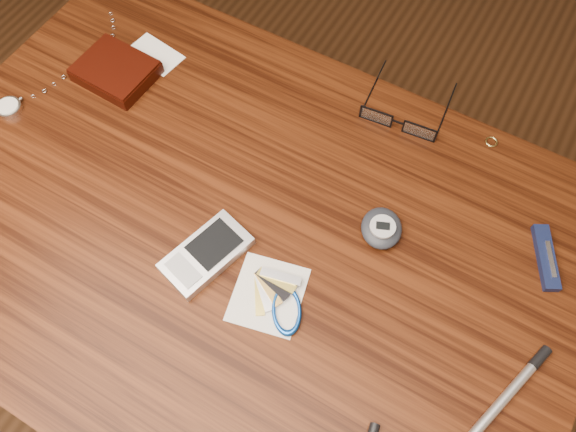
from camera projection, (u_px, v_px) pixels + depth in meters
name	position (u px, v px, depth m)	size (l,w,h in m)	color
ground	(258.00, 355.00, 1.46)	(3.80, 3.80, 0.00)	#472814
desk	(238.00, 254.00, 0.89)	(1.00, 0.70, 0.75)	#3A1809
wallet_and_card	(117.00, 71.00, 0.92)	(0.14, 0.15, 0.03)	black
eyeglasses	(399.00, 121.00, 0.87)	(0.14, 0.14, 0.03)	black
gold_ring	(491.00, 142.00, 0.87)	(0.02, 0.02, 0.00)	tan
pocket_watch	(13.00, 105.00, 0.89)	(0.07, 0.27, 0.01)	silver
pda_phone	(206.00, 254.00, 0.77)	(0.10, 0.14, 0.02)	silver
pedometer	(382.00, 228.00, 0.78)	(0.08, 0.08, 0.03)	black
notepad_keys	(277.00, 300.00, 0.74)	(0.13, 0.12, 0.01)	silver
pocket_knife	(546.00, 257.00, 0.77)	(0.06, 0.10, 0.01)	#131E3A
silver_pen	(516.00, 385.00, 0.69)	(0.06, 0.15, 0.01)	silver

